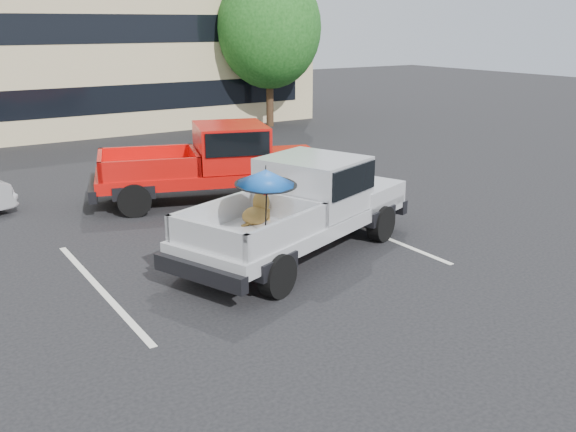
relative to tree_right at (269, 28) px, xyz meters
The scene contains 8 objects.
ground 18.83m from the tree_right, 119.36° to the right, with size 90.00×90.00×0.00m, color black.
stripe_left 18.91m from the tree_right, 130.60° to the right, with size 0.12×5.00×0.01m, color silver.
stripe_right 15.80m from the tree_right, 113.20° to the right, with size 0.12×5.00×0.01m, color silver.
motel_building 8.65m from the tree_right, 144.53° to the left, with size 20.40×8.40×6.30m.
tree_right is the anchor object (origin of this frame).
tree_back 8.55m from the tree_right, 110.56° to the left, with size 4.68×4.68×7.11m.
silver_pickup 16.65m from the tree_right, 118.83° to the right, with size 6.02×3.84×2.06m.
red_pickup 12.82m from the tree_right, 126.75° to the right, with size 6.29×3.80×1.96m.
Camera 1 is at (-5.84, -8.39, 4.42)m, focal length 40.00 mm.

